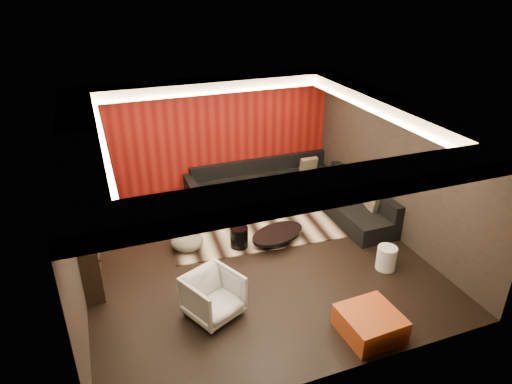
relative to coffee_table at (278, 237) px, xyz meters
name	(u,v)px	position (x,y,z in m)	size (l,w,h in m)	color
floor	(252,257)	(-0.66, -0.33, -0.13)	(6.00, 6.00, 0.02)	black
ceiling	(252,113)	(-0.66, -0.33, 2.69)	(6.00, 6.00, 0.02)	silver
wall_back	(207,138)	(-0.66, 2.68, 1.28)	(6.00, 0.02, 2.80)	black
wall_left	(71,221)	(-3.67, -0.33, 1.28)	(0.02, 6.00, 2.80)	black
wall_right	(395,167)	(2.35, -0.33, 1.28)	(0.02, 6.00, 2.80)	black
red_feature_wall	(208,138)	(-0.66, 2.64, 1.28)	(5.98, 0.05, 2.78)	#6B0C0A
soffit_back	(208,85)	(-0.66, 2.37, 2.57)	(6.00, 0.60, 0.22)	silver
soffit_front	(333,186)	(-0.66, -3.03, 2.57)	(6.00, 0.60, 0.22)	silver
soffit_left	(77,140)	(-3.36, -0.33, 2.57)	(0.60, 4.80, 0.22)	silver
soffit_right	(390,105)	(2.04, -0.33, 2.57)	(0.60, 4.80, 0.22)	silver
cove_back	(213,93)	(-0.66, 2.03, 2.48)	(4.80, 0.08, 0.04)	#FFD899
cove_front	(319,182)	(-0.66, -2.69, 2.48)	(4.80, 0.08, 0.04)	#FFD899
cove_left	(103,143)	(-3.02, -0.33, 2.48)	(0.08, 4.80, 0.04)	#FFD899
cove_right	(374,111)	(1.70, -0.33, 2.48)	(0.08, 4.80, 0.04)	#FFD899
tv_surround	(83,218)	(-3.51, 0.27, 0.98)	(0.30, 2.00, 2.20)	black
tv_screen	(90,198)	(-3.35, 0.27, 1.33)	(0.04, 1.30, 0.80)	black
tv_shelf	(97,236)	(-3.35, 0.27, 0.58)	(0.04, 1.60, 0.04)	black
rug	(256,213)	(0.00, 1.24, -0.11)	(4.00, 3.00, 0.02)	beige
coffee_table	(278,237)	(0.00, 0.00, 0.00)	(1.19, 1.19, 0.20)	black
drum_stool	(239,237)	(-0.78, 0.09, 0.11)	(0.36, 0.36, 0.42)	black
striped_pouf	(187,241)	(-1.75, 0.35, 0.07)	(0.62, 0.62, 0.34)	#BFBA94
white_side_table	(386,258)	(1.49, -1.51, 0.10)	(0.35, 0.35, 0.44)	white
orange_ottoman	(370,323)	(0.29, -2.83, 0.06)	(0.83, 0.83, 0.37)	#B05016
armchair	(213,296)	(-1.78, -1.61, 0.24)	(0.77, 0.79, 0.72)	silver
sectional_sofa	(294,190)	(1.08, 1.54, 0.14)	(3.65, 3.50, 0.75)	black
throw_pillows	(340,180)	(1.95, 1.01, 0.50)	(0.76, 2.42, 0.50)	tan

